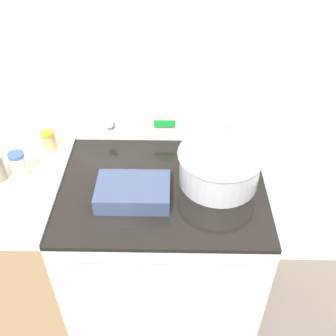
% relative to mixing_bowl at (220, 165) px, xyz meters
% --- Properties ---
extents(kitchen_wall, '(8.00, 0.05, 2.50)m').
position_rel_mixing_bowl_xyz_m(kitchen_wall, '(-0.22, 0.35, 0.24)').
color(kitchen_wall, silver).
rests_on(kitchen_wall, ground_plane).
extents(stove_range, '(0.80, 0.69, 0.93)m').
position_rel_mixing_bowl_xyz_m(stove_range, '(-0.22, -0.01, -0.55)').
color(stove_range, silver).
rests_on(stove_range, ground_plane).
extents(control_panel, '(0.80, 0.07, 0.17)m').
position_rel_mixing_bowl_xyz_m(control_panel, '(-0.22, 0.29, 0.01)').
color(control_panel, silver).
rests_on(control_panel, stove_range).
extents(side_counter, '(0.50, 0.66, 0.94)m').
position_rel_mixing_bowl_xyz_m(side_counter, '(-0.87, -0.01, -0.54)').
color(side_counter, tan).
rests_on(side_counter, ground_plane).
extents(mixing_bowl, '(0.33, 0.33, 0.14)m').
position_rel_mixing_bowl_xyz_m(mixing_bowl, '(0.00, 0.00, 0.00)').
color(mixing_bowl, silver).
rests_on(mixing_bowl, stove_range).
extents(casserole_dish, '(0.27, 0.18, 0.07)m').
position_rel_mixing_bowl_xyz_m(casserole_dish, '(-0.33, -0.10, -0.04)').
color(casserole_dish, '#38476B').
rests_on(casserole_dish, stove_range).
extents(ladle, '(0.06, 0.26, 0.06)m').
position_rel_mixing_bowl_xyz_m(ladle, '(0.17, 0.14, -0.05)').
color(ladle, teal).
rests_on(ladle, stove_range).
extents(spice_jar_orange_cap, '(0.06, 0.06, 0.09)m').
position_rel_mixing_bowl_xyz_m(spice_jar_orange_cap, '(-0.71, 0.18, -0.02)').
color(spice_jar_orange_cap, tan).
rests_on(spice_jar_orange_cap, side_counter).
extents(spice_jar_blue_cap, '(0.06, 0.06, 0.11)m').
position_rel_mixing_bowl_xyz_m(spice_jar_blue_cap, '(-0.78, 0.00, -0.01)').
color(spice_jar_blue_cap, beige).
rests_on(spice_jar_blue_cap, side_counter).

